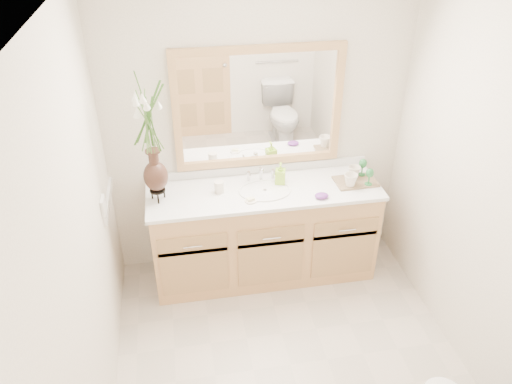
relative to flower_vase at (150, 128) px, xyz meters
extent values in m
plane|color=beige|center=(0.82, -1.01, -1.42)|extent=(2.60, 2.60, 0.00)
cube|color=white|center=(0.82, -1.01, 0.98)|extent=(2.40, 2.60, 0.02)
cube|color=white|center=(0.82, 0.29, -0.22)|extent=(2.40, 0.02, 2.40)
cube|color=white|center=(-0.38, -1.01, -0.22)|extent=(0.02, 2.60, 2.40)
cube|color=white|center=(2.02, -1.01, -0.22)|extent=(0.02, 2.60, 2.40)
cube|color=tan|center=(0.82, 0.01, -1.02)|extent=(1.80, 0.55, 0.80)
cube|color=white|center=(0.82, 0.01, -0.61)|extent=(1.84, 0.57, 0.03)
ellipsoid|color=white|center=(0.82, -0.01, -0.65)|extent=(0.38, 0.30, 0.12)
cylinder|color=silver|center=(0.82, 0.17, -0.54)|extent=(0.02, 0.02, 0.11)
cylinder|color=silver|center=(0.72, 0.17, -0.55)|extent=(0.02, 0.02, 0.08)
cylinder|color=silver|center=(0.92, 0.17, -0.55)|extent=(0.02, 0.02, 0.08)
cube|color=white|center=(0.82, 0.27, -0.02)|extent=(1.20, 0.01, 0.85)
cube|color=tan|center=(0.82, 0.27, 0.44)|extent=(1.32, 0.04, 0.06)
cube|color=tan|center=(0.82, 0.27, -0.47)|extent=(1.32, 0.04, 0.06)
cube|color=tan|center=(0.19, 0.27, -0.02)|extent=(0.06, 0.04, 0.85)
cube|color=tan|center=(1.45, 0.27, -0.02)|extent=(0.06, 0.04, 0.85)
cube|color=white|center=(-0.37, -0.24, -0.44)|extent=(0.02, 0.12, 0.12)
cylinder|color=black|center=(0.00, 0.00, -0.51)|extent=(0.12, 0.12, 0.01)
ellipsoid|color=black|center=(0.00, 0.00, -0.38)|extent=(0.18, 0.18, 0.23)
cylinder|color=black|center=(0.00, 0.00, -0.24)|extent=(0.07, 0.07, 0.11)
cylinder|color=#4C7A33|center=(0.00, 0.00, 0.04)|extent=(0.06, 0.06, 0.42)
cylinder|color=silver|center=(0.47, 0.03, -0.54)|extent=(0.07, 0.07, 0.09)
cylinder|color=silver|center=(0.68, -0.14, -0.59)|extent=(0.09, 0.09, 0.01)
cube|color=beige|center=(0.68, -0.14, -0.57)|extent=(0.06, 0.05, 0.02)
imported|color=#9AD532|center=(0.96, 0.09, -0.51)|extent=(0.09, 0.09, 0.16)
ellipsoid|color=#632A7E|center=(1.23, -0.19, -0.57)|extent=(0.13, 0.11, 0.04)
cube|color=brown|center=(1.56, -0.01, -0.58)|extent=(0.34, 0.23, 0.02)
imported|color=silver|center=(1.49, -0.08, -0.52)|extent=(0.12, 0.11, 0.11)
imported|color=silver|center=(1.56, 0.05, -0.53)|extent=(0.14, 0.14, 0.10)
cylinder|color=#257135|center=(1.64, -0.09, -0.57)|extent=(0.06, 0.06, 0.01)
cylinder|color=#257135|center=(1.64, -0.09, -0.53)|extent=(0.01, 0.01, 0.09)
ellipsoid|color=#257135|center=(1.64, -0.09, -0.47)|extent=(0.06, 0.06, 0.08)
cylinder|color=#257135|center=(1.64, 0.07, -0.57)|extent=(0.06, 0.06, 0.01)
cylinder|color=#257135|center=(1.64, 0.07, -0.53)|extent=(0.01, 0.01, 0.09)
ellipsoid|color=#257135|center=(1.64, 0.07, -0.47)|extent=(0.06, 0.06, 0.08)
camera|label=1|loc=(0.17, -3.26, 1.46)|focal=35.00mm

